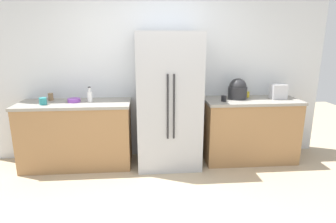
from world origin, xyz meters
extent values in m
plane|color=tan|center=(0.00, 0.00, 0.00)|extent=(10.21, 10.21, 0.00)
cube|color=silver|center=(0.00, 1.74, 1.51)|extent=(5.10, 0.10, 3.02)
cube|color=#9E7247|center=(-1.17, 1.38, 0.45)|extent=(1.51, 0.60, 0.90)
cube|color=gray|center=(-1.17, 1.38, 0.92)|extent=(1.54, 0.63, 0.04)
cube|color=#9E7247|center=(1.36, 1.38, 0.45)|extent=(1.34, 0.60, 0.90)
cube|color=gray|center=(1.36, 1.38, 0.92)|extent=(1.37, 0.63, 0.04)
cube|color=#B2B5BA|center=(0.14, 1.32, 0.94)|extent=(0.88, 0.69, 1.88)
cylinder|color=#262628|center=(0.10, 0.96, 0.94)|extent=(0.02, 0.02, 0.85)
cylinder|color=#262628|center=(0.18, 0.96, 0.94)|extent=(0.02, 0.02, 0.85)
cube|color=silver|center=(1.76, 1.38, 1.04)|extent=(0.22, 0.16, 0.21)
cylinder|color=#262628|center=(1.16, 1.43, 1.02)|extent=(0.27, 0.27, 0.17)
sphere|color=#262628|center=(1.16, 1.43, 1.11)|extent=(0.25, 0.25, 0.25)
cylinder|color=white|center=(-0.95, 1.39, 1.01)|extent=(0.07, 0.07, 0.14)
cylinder|color=white|center=(-0.95, 1.39, 1.11)|extent=(0.03, 0.03, 0.06)
cylinder|color=#333338|center=(-0.95, 1.39, 1.14)|extent=(0.04, 0.04, 0.02)
cylinder|color=black|center=(0.91, 1.27, 0.98)|extent=(0.07, 0.07, 0.08)
cylinder|color=brown|center=(-1.53, 1.54, 0.99)|extent=(0.07, 0.07, 0.10)
cylinder|color=teal|center=(-1.55, 1.27, 0.98)|extent=(0.10, 0.10, 0.09)
cylinder|color=yellow|center=(1.35, 1.54, 0.98)|extent=(0.07, 0.07, 0.08)
cylinder|color=purple|center=(-1.18, 1.40, 0.96)|extent=(0.17, 0.17, 0.05)
camera|label=1|loc=(-0.19, -2.48, 1.78)|focal=29.76mm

